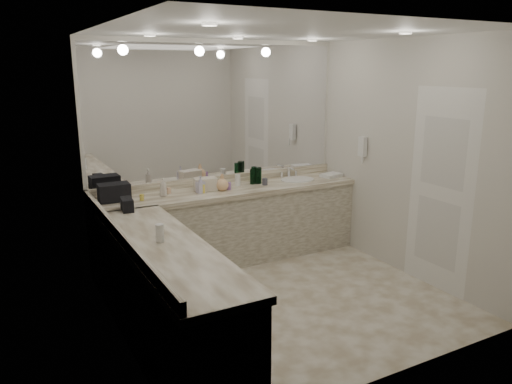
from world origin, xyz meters
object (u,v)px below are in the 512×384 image
soap_bottle_c (222,182)px  cream_cosmetic_case (205,184)px  soap_bottle_a (163,187)px  black_toiletry_bag (114,193)px  sink (297,180)px  hand_towel (331,175)px  soap_bottle_b (201,184)px  wall_phone (363,146)px

soap_bottle_c → cream_cosmetic_case: bearing=152.6°
cream_cosmetic_case → soap_bottle_a: 0.52m
black_toiletry_bag → soap_bottle_c: size_ratio=1.66×
soap_bottle_c → black_toiletry_bag: bearing=175.0°
sink → hand_towel: 0.49m
hand_towel → soap_bottle_a: size_ratio=1.29×
hand_towel → soap_bottle_b: soap_bottle_b is taller
wall_phone → soap_bottle_a: (-2.36, 0.51, -0.35)m
wall_phone → black_toiletry_bag: 2.96m
cream_cosmetic_case → hand_towel: 1.73m
soap_bottle_a → soap_bottle_c: 0.69m
wall_phone → black_toiletry_bag: size_ratio=0.74×
sink → soap_bottle_b: 1.34m
sink → soap_bottle_c: 1.07m
wall_phone → soap_bottle_a: 2.44m
soap_bottle_b → wall_phone: bearing=-13.5°
soap_bottle_b → sink: bearing=1.5°
sink → wall_phone: (0.61, -0.50, 0.46)m
black_toiletry_bag → soap_bottle_c: 1.22m
wall_phone → soap_bottle_a: wall_phone is taller
sink → hand_towel: size_ratio=1.64×
black_toiletry_bag → soap_bottle_b: bearing=-5.6°
cream_cosmetic_case → soap_bottle_a: size_ratio=1.22×
black_toiletry_bag → hand_towel: 2.77m
sink → soap_bottle_b: soap_bottle_b is taller
cream_cosmetic_case → soap_bottle_b: size_ratio=1.31×
sink → wall_phone: 0.91m
black_toiletry_bag → soap_bottle_a: 0.53m
cream_cosmetic_case → soap_bottle_c: bearing=-18.7°
wall_phone → soap_bottle_c: bearing=164.8°
wall_phone → hand_towel: wall_phone is taller
hand_towel → soap_bottle_c: 1.56m
soap_bottle_a → soap_bottle_c: bearing=-4.9°
sink → cream_cosmetic_case: (-1.24, 0.04, 0.08)m
hand_towel → soap_bottle_b: size_ratio=1.38×
black_toiletry_bag → cream_cosmetic_case: (1.04, -0.02, -0.02)m
wall_phone → black_toiletry_bag: wall_phone is taller
sink → black_toiletry_bag: size_ratio=1.36×
sink → soap_bottle_b: (-1.33, -0.03, 0.10)m
wall_phone → soap_bottle_b: wall_phone is taller
black_toiletry_bag → soap_bottle_a: size_ratio=1.56×
black_toiletry_bag → hand_towel: black_toiletry_bag is taller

